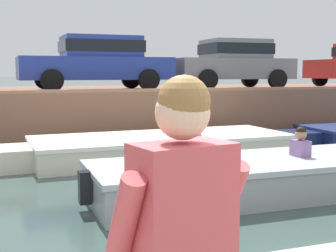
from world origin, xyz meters
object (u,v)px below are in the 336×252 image
object	(u,v)px
boat_moored_central_cream	(151,148)
car_right_inner_grey	(232,62)
car_centre_blue	(97,61)
person_seated_left	(176,233)
motorboat_passing	(271,176)

from	to	relation	value
boat_moored_central_cream	car_right_inner_grey	xyz separation A→B (m)	(3.93, 3.74, 2.00)
car_centre_blue	person_seated_left	bearing A→B (deg)	-99.66
boat_moored_central_cream	motorboat_passing	world-z (taller)	motorboat_passing
car_centre_blue	person_seated_left	size ratio (longest dim) A/B	4.50
motorboat_passing	car_centre_blue	distance (m)	7.60
boat_moored_central_cream	car_right_inner_grey	world-z (taller)	car_right_inner_grey
car_centre_blue	car_right_inner_grey	bearing A→B (deg)	-0.02
motorboat_passing	car_right_inner_grey	world-z (taller)	car_right_inner_grey
car_centre_blue	car_right_inner_grey	distance (m)	4.36
car_right_inner_grey	person_seated_left	world-z (taller)	car_right_inner_grey
motorboat_passing	person_seated_left	distance (m)	5.91
car_centre_blue	person_seated_left	distance (m)	12.15
car_right_inner_grey	person_seated_left	xyz separation A→B (m)	(-6.39, -11.94, -0.93)
motorboat_passing	person_seated_left	world-z (taller)	person_seated_left
car_right_inner_grey	boat_moored_central_cream	bearing A→B (deg)	-136.42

